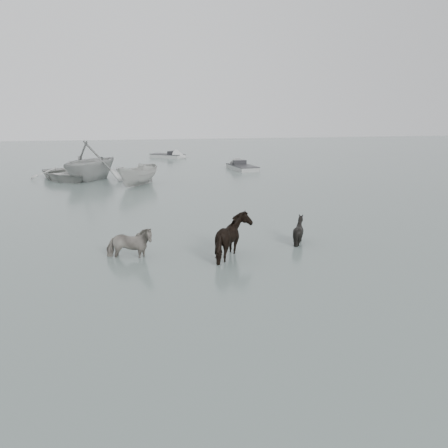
{
  "coord_description": "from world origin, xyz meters",
  "views": [
    {
      "loc": [
        -2.32,
        -13.52,
        4.66
      ],
      "look_at": [
        0.92,
        0.56,
        1.0
      ],
      "focal_mm": 35.0,
      "sensor_mm": 36.0,
      "label": 1
    }
  ],
  "objects_px": {
    "pony_dark": "(235,233)",
    "pony_black": "(299,226)",
    "pony_pinto": "(129,238)",
    "rowboat_lead": "(65,172)"
  },
  "relations": [
    {
      "from": "pony_pinto",
      "to": "pony_dark",
      "type": "relative_size",
      "value": 0.97
    },
    {
      "from": "pony_dark",
      "to": "pony_black",
      "type": "bearing_deg",
      "value": -58.73
    },
    {
      "from": "pony_dark",
      "to": "pony_black",
      "type": "xyz_separation_m",
      "value": [
        2.77,
        1.2,
        -0.23
      ]
    },
    {
      "from": "pony_black",
      "to": "rowboat_lead",
      "type": "bearing_deg",
      "value": 10.28
    },
    {
      "from": "pony_pinto",
      "to": "rowboat_lead",
      "type": "height_order",
      "value": "pony_pinto"
    },
    {
      "from": "pony_pinto",
      "to": "pony_dark",
      "type": "xyz_separation_m",
      "value": [
        3.42,
        -0.69,
        0.15
      ]
    },
    {
      "from": "pony_pinto",
      "to": "pony_black",
      "type": "bearing_deg",
      "value": -71.93
    },
    {
      "from": "pony_dark",
      "to": "pony_pinto",
      "type": "bearing_deg",
      "value": 86.32
    },
    {
      "from": "pony_pinto",
      "to": "rowboat_lead",
      "type": "xyz_separation_m",
      "value": [
        -4.18,
        19.02,
        -0.14
      ]
    },
    {
      "from": "pony_pinto",
      "to": "pony_black",
      "type": "relative_size",
      "value": 1.33
    }
  ]
}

